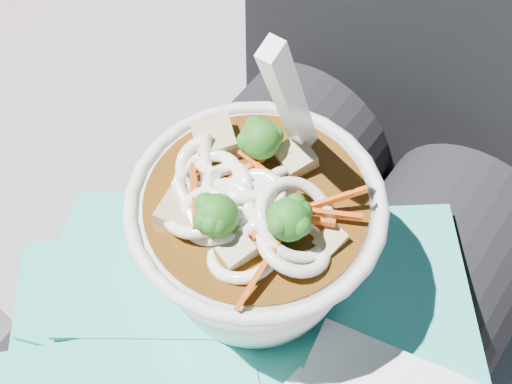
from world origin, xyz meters
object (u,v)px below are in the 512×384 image
Objects in this scene: stone_ledge at (322,355)px; lap at (251,358)px; plastic_bag at (220,317)px; udon_bowl at (255,229)px; person_body at (315,261)px.

lap reaches higher than stone_ledge.
stone_ledge is 0.43m from plastic_bag.
plastic_bag reaches higher than lap.
lap is at bearing -62.40° from udon_bowl.
udon_bowl is at bearing 87.72° from plastic_bag.
udon_bowl is (-0.01, 0.02, 0.16)m from lap.
person_body reaches higher than stone_ledge.
stone_ledge is 0.34m from lap.
stone_ledge is at bearing 85.36° from plastic_bag.
udon_bowl reaches higher than stone_ledge.
stone_ledge is 2.49× the size of plastic_bag.
person_body is 2.51× the size of plastic_bag.
person_body is 0.13m from plastic_bag.
person_body is at bearing 90.00° from lap.
plastic_bag is at bearing -129.64° from lap.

